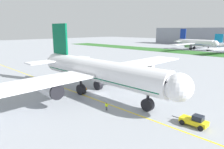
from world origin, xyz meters
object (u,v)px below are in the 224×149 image
(ground_crew_wingwalker_port, at_px, (86,89))
(ground_crew_marshaller_front, at_px, (106,106))
(traffic_cone_port_wing, at_px, (9,95))
(traffic_cone_starboard_wing, at_px, (30,83))
(airliner_foreground, at_px, (96,71))
(parked_airliner_far_left, at_px, (195,43))
(traffic_cone_near_nose, at_px, (16,88))
(service_truck_catering_van, at_px, (148,66))
(service_truck_baggage_loader, at_px, (151,61))
(pushback_tug, at_px, (195,121))

(ground_crew_wingwalker_port, height_order, ground_crew_marshaller_front, ground_crew_wingwalker_port)
(ground_crew_wingwalker_port, relative_size, traffic_cone_port_wing, 2.87)
(traffic_cone_starboard_wing, bearing_deg, airliner_foreground, 18.88)
(traffic_cone_starboard_wing, height_order, parked_airliner_far_left, parked_airliner_far_left)
(traffic_cone_near_nose, bearing_deg, ground_crew_marshaller_front, 14.26)
(ground_crew_marshaller_front, relative_size, traffic_cone_port_wing, 2.84)
(traffic_cone_near_nose, height_order, service_truck_catering_van, service_truck_catering_van)
(service_truck_catering_van, height_order, parked_airliner_far_left, parked_airliner_far_left)
(traffic_cone_port_wing, bearing_deg, traffic_cone_starboard_wing, 132.01)
(ground_crew_wingwalker_port, xyz_separation_m, service_truck_baggage_loader, (-14.09, 50.43, 0.57))
(traffic_cone_near_nose, bearing_deg, service_truck_baggage_loader, 87.46)
(ground_crew_marshaller_front, height_order, parked_airliner_far_left, parked_airliner_far_left)
(traffic_cone_near_nose, bearing_deg, pushback_tug, 16.41)
(ground_crew_marshaller_front, distance_m, parked_airliner_far_left, 144.25)
(ground_crew_wingwalker_port, relative_size, traffic_cone_near_nose, 2.87)
(ground_crew_wingwalker_port, distance_m, traffic_cone_starboard_wing, 20.90)
(ground_crew_wingwalker_port, distance_m, parked_airliner_far_left, 137.26)
(pushback_tug, height_order, traffic_cone_near_nose, pushback_tug)
(traffic_cone_starboard_wing, relative_size, service_truck_baggage_loader, 0.12)
(service_truck_baggage_loader, distance_m, service_truck_catering_van, 13.76)
(airliner_foreground, relative_size, pushback_tug, 12.09)
(service_truck_catering_van, bearing_deg, traffic_cone_starboard_wing, -105.64)
(traffic_cone_near_nose, relative_size, traffic_cone_port_wing, 1.00)
(airliner_foreground, xyz_separation_m, service_truck_catering_van, (-9.98, 36.88, -4.56))
(pushback_tug, xyz_separation_m, ground_crew_marshaller_front, (-15.77, -5.82, 0.03))
(traffic_cone_near_nose, distance_m, service_truck_baggage_loader, 61.98)
(airliner_foreground, distance_m, traffic_cone_near_nose, 24.00)
(service_truck_catering_van, bearing_deg, traffic_cone_port_wing, -94.97)
(airliner_foreground, xyz_separation_m, ground_crew_marshaller_front, (9.66, -5.59, -5.10))
(service_truck_baggage_loader, bearing_deg, traffic_cone_near_nose, -92.54)
(ground_crew_wingwalker_port, relative_size, service_truck_baggage_loader, 0.35)
(pushback_tug, distance_m, service_truck_catering_van, 50.97)
(traffic_cone_near_nose, bearing_deg, traffic_cone_starboard_wing, 120.48)
(airliner_foreground, distance_m, pushback_tug, 25.95)
(parked_airliner_far_left, bearing_deg, airliner_foreground, -76.75)
(ground_crew_wingwalker_port, relative_size, parked_airliner_far_left, 0.03)
(pushback_tug, xyz_separation_m, parked_airliner_far_left, (-56.67, 132.43, 4.67))
(pushback_tug, relative_size, traffic_cone_port_wing, 11.03)
(traffic_cone_starboard_wing, distance_m, service_truck_baggage_loader, 56.95)
(ground_crew_marshaller_front, bearing_deg, service_truck_baggage_loader, 115.71)
(ground_crew_wingwalker_port, height_order, parked_airliner_far_left, parked_airliner_far_left)
(pushback_tug, xyz_separation_m, traffic_cone_near_nose, (-44.78, -13.19, -0.69))
(ground_crew_marshaller_front, height_order, service_truck_catering_van, service_truck_catering_van)
(pushback_tug, relative_size, traffic_cone_starboard_wing, 11.03)
(traffic_cone_near_nose, xyz_separation_m, parked_airliner_far_left, (-11.90, 145.62, 5.36))
(traffic_cone_starboard_wing, height_order, service_truck_baggage_loader, service_truck_baggage_loader)
(traffic_cone_port_wing, height_order, service_truck_catering_van, service_truck_catering_van)
(ground_crew_wingwalker_port, distance_m, service_truck_catering_van, 39.09)
(traffic_cone_port_wing, bearing_deg, ground_crew_wingwalker_port, 50.90)
(ground_crew_wingwalker_port, bearing_deg, parked_airliner_far_left, 102.09)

